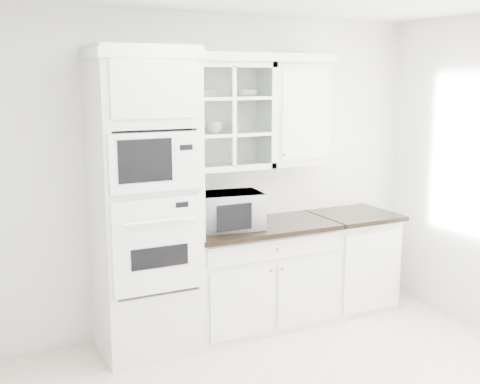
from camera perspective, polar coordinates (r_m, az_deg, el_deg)
room_shell at (r=4.07m, az=5.16°, el=5.31°), size 4.00×3.50×2.70m
oven_column at (r=4.74m, az=-9.04°, el=-1.10°), size 0.76×0.68×2.40m
base_cabinet_run at (r=5.35m, az=1.77°, el=-7.80°), size 1.32×0.67×0.92m
extra_base_cabinet at (r=5.87m, az=10.48°, el=-6.30°), size 0.72×0.67×0.92m
upper_cabinet_glass at (r=5.09m, az=-1.37°, el=7.22°), size 0.80×0.33×0.90m
upper_cabinet_solid at (r=5.41m, az=5.18°, el=7.38°), size 0.55×0.33×0.90m
crown_molding at (r=5.02m, az=-2.38°, el=12.70°), size 2.14×0.38×0.07m
countertop_microwave at (r=5.04m, az=-1.06°, el=-1.75°), size 0.58×0.51×0.31m
bowl_a at (r=5.00m, az=-3.32°, el=9.29°), size 0.28×0.28×0.05m
bowl_b at (r=5.17m, az=0.64°, el=9.35°), size 0.22×0.22×0.06m
cup_a at (r=5.04m, az=-2.44°, el=6.15°), size 0.15×0.15×0.10m
cup_b at (r=5.14m, az=-0.42°, el=6.20°), size 0.11×0.11×0.09m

